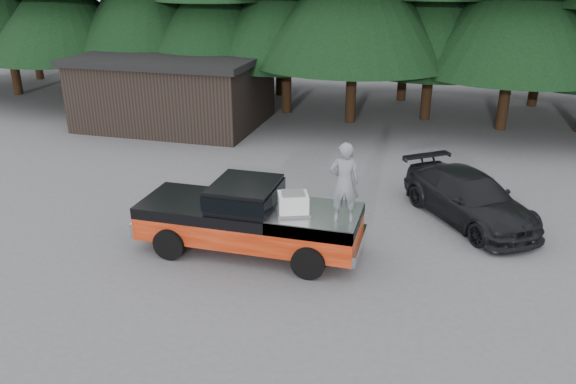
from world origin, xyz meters
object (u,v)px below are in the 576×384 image
(parked_car, at_px, (469,198))
(pickup_truck, at_px, (249,227))
(air_compressor, at_px, (293,204))
(utility_building, at_px, (175,89))
(man_on_bed, at_px, (344,182))

(parked_car, bearing_deg, pickup_truck, 175.63)
(pickup_truck, xyz_separation_m, air_compressor, (1.26, -0.23, 0.92))
(utility_building, bearing_deg, pickup_truck, -56.26)
(air_compressor, relative_size, parked_car, 0.15)
(man_on_bed, bearing_deg, parked_car, -139.54)
(parked_car, relative_size, utility_building, 0.59)
(pickup_truck, distance_m, air_compressor, 1.57)
(pickup_truck, height_order, air_compressor, air_compressor)
(air_compressor, relative_size, utility_building, 0.09)
(air_compressor, distance_m, parked_car, 5.88)
(air_compressor, distance_m, man_on_bed, 1.49)
(man_on_bed, bearing_deg, utility_building, -59.94)
(utility_building, bearing_deg, air_compressor, -52.67)
(man_on_bed, bearing_deg, pickup_truck, -18.21)
(pickup_truck, distance_m, utility_building, 13.79)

